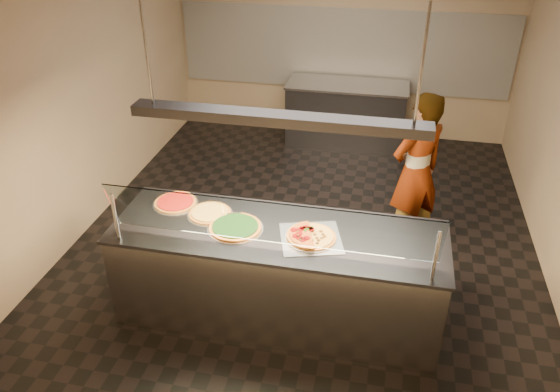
% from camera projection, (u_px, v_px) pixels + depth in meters
% --- Properties ---
extents(ground, '(5.00, 6.00, 0.02)m').
position_uv_depth(ground, '(307.00, 235.00, 6.23)').
color(ground, black).
rests_on(ground, ground).
extents(wall_back, '(5.00, 0.02, 3.00)m').
position_uv_depth(wall_back, '(343.00, 36.00, 7.99)').
color(wall_back, tan).
rests_on(wall_back, ground).
extents(wall_front, '(5.00, 0.02, 3.00)m').
position_uv_depth(wall_front, '(220.00, 315.00, 2.92)').
color(wall_front, tan).
rests_on(wall_front, ground).
extents(wall_left, '(0.02, 6.00, 3.00)m').
position_uv_depth(wall_left, '(82.00, 92.00, 5.91)').
color(wall_left, tan).
rests_on(wall_left, ground).
extents(tile_band, '(4.90, 0.02, 1.20)m').
position_uv_depth(tile_band, '(342.00, 50.00, 8.07)').
color(tile_band, silver).
rests_on(tile_band, wall_back).
extents(serving_counter, '(2.86, 0.94, 0.93)m').
position_uv_depth(serving_counter, '(278.00, 274.00, 4.86)').
color(serving_counter, '#B7B7BC').
rests_on(serving_counter, ground).
extents(sneeze_guard, '(2.62, 0.18, 0.54)m').
position_uv_depth(sneeze_guard, '(268.00, 223.00, 4.18)').
color(sneeze_guard, '#B7B7BC').
rests_on(sneeze_guard, serving_counter).
extents(perforated_tray, '(0.61, 0.61, 0.01)m').
position_uv_depth(perforated_tray, '(311.00, 238.00, 4.52)').
color(perforated_tray, silver).
rests_on(perforated_tray, serving_counter).
extents(half_pizza_pepperoni, '(0.31, 0.45, 0.05)m').
position_uv_depth(half_pizza_pepperoni, '(300.00, 234.00, 4.53)').
color(half_pizza_pepperoni, '#9A551C').
rests_on(half_pizza_pepperoni, perforated_tray).
extents(half_pizza_sausage, '(0.31, 0.45, 0.04)m').
position_uv_depth(half_pizza_sausage, '(323.00, 237.00, 4.49)').
color(half_pizza_sausage, '#9A551C').
rests_on(half_pizza_sausage, perforated_tray).
extents(pizza_spinach, '(0.48, 0.48, 0.03)m').
position_uv_depth(pizza_spinach, '(235.00, 227.00, 4.65)').
color(pizza_spinach, silver).
rests_on(pizza_spinach, serving_counter).
extents(pizza_cheese, '(0.40, 0.40, 0.03)m').
position_uv_depth(pizza_cheese, '(210.00, 213.00, 4.84)').
color(pizza_cheese, silver).
rests_on(pizza_cheese, serving_counter).
extents(pizza_tomato, '(0.41, 0.41, 0.03)m').
position_uv_depth(pizza_tomato, '(176.00, 202.00, 5.00)').
color(pizza_tomato, silver).
rests_on(pizza_tomato, serving_counter).
extents(pizza_spatula, '(0.24, 0.21, 0.02)m').
position_uv_depth(pizza_spatula, '(227.00, 212.00, 4.82)').
color(pizza_spatula, '#B7B7BC').
rests_on(pizza_spatula, pizza_spinach).
extents(prep_table, '(1.75, 0.74, 0.93)m').
position_uv_depth(prep_table, '(346.00, 114.00, 8.10)').
color(prep_table, '#35353A').
rests_on(prep_table, ground).
extents(worker, '(0.75, 0.73, 1.74)m').
position_uv_depth(worker, '(416.00, 173.00, 5.65)').
color(worker, '#35313D').
rests_on(worker, ground).
extents(heat_lamp_housing, '(2.30, 0.18, 0.08)m').
position_uv_depth(heat_lamp_housing, '(278.00, 119.00, 4.10)').
color(heat_lamp_housing, '#35353A').
rests_on(heat_lamp_housing, ceiling).
extents(lamp_rod_left, '(0.02, 0.02, 1.01)m').
position_uv_depth(lamp_rod_left, '(145.00, 39.00, 4.01)').
color(lamp_rod_left, '#B7B7BC').
rests_on(lamp_rod_left, ceiling).
extents(lamp_rod_right, '(0.02, 0.02, 1.01)m').
position_uv_depth(lamp_rod_right, '(423.00, 55.00, 3.65)').
color(lamp_rod_right, '#B7B7BC').
rests_on(lamp_rod_right, ceiling).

